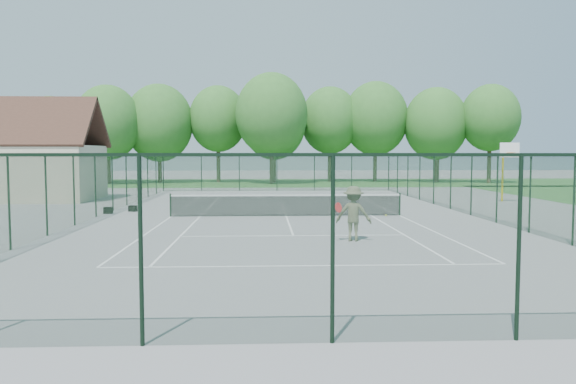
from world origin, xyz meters
The scene contains 11 objects.
ground centered at (0.00, 0.00, 0.00)m, with size 140.00×140.00×0.00m, color gray.
grass_far centered at (0.00, 30.00, 0.01)m, with size 80.00×16.00×0.01m, color #34732D.
court_lines centered at (0.00, 0.00, 0.00)m, with size 11.05×23.85×0.01m.
tennis_net centered at (0.00, 0.00, 0.58)m, with size 11.08×0.08×1.10m.
fence_enclosure centered at (0.00, 0.00, 1.56)m, with size 18.05×36.05×3.02m.
utility_building centered at (-16.00, 10.00, 3.12)m, with size 8.60×6.27×6.63m.
tree_line_far centered at (0.00, 30.00, 5.99)m, with size 39.40×6.40×9.70m.
basketball_goal centered at (13.84, 7.11, 2.57)m, with size 1.20×1.43×3.65m.
sports_bag_a centered at (-8.83, 1.46, 0.17)m, with size 0.42×0.25×0.34m, color black.
sports_bag_b centered at (-7.84, 2.44, 0.16)m, with size 0.40×0.25×0.31m, color black.
tennis_player centered at (2.00, -7.68, 0.95)m, with size 2.13×0.99×1.89m.
Camera 1 is at (-1.09, -26.73, 3.03)m, focal length 35.00 mm.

